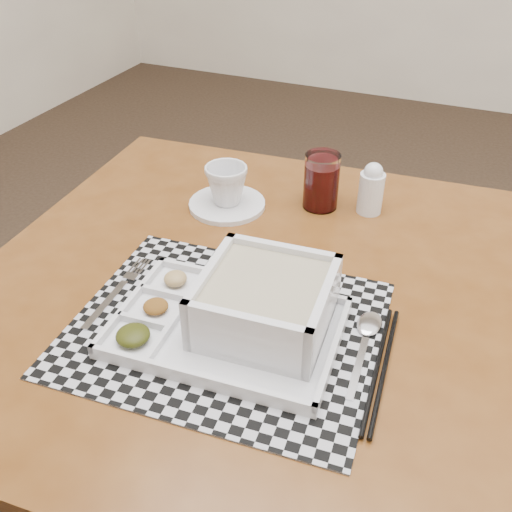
{
  "coord_description": "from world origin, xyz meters",
  "views": [
    {
      "loc": [
        -0.09,
        -1.03,
        1.25
      ],
      "look_at": [
        -0.37,
        -0.39,
        0.75
      ],
      "focal_mm": 40.0,
      "sensor_mm": 36.0,
      "label": 1
    }
  ],
  "objects_px": {
    "cup": "(226,185)",
    "juice_glass": "(321,183)",
    "creamer_bottle": "(371,189)",
    "serving_tray": "(253,310)",
    "dining_table": "(254,313)"
  },
  "relations": [
    {
      "from": "cup",
      "to": "juice_glass",
      "type": "relative_size",
      "value": 0.75
    },
    {
      "from": "cup",
      "to": "juice_glass",
      "type": "bearing_deg",
      "value": 8.43
    },
    {
      "from": "juice_glass",
      "to": "creamer_bottle",
      "type": "distance_m",
      "value": 0.1
    },
    {
      "from": "serving_tray",
      "to": "creamer_bottle",
      "type": "xyz_separation_m",
      "value": [
        0.07,
        0.4,
        0.01
      ]
    },
    {
      "from": "dining_table",
      "to": "juice_glass",
      "type": "relative_size",
      "value": 8.84
    },
    {
      "from": "serving_tray",
      "to": "juice_glass",
      "type": "bearing_deg",
      "value": 93.16
    },
    {
      "from": "serving_tray",
      "to": "creamer_bottle",
      "type": "height_order",
      "value": "creamer_bottle"
    },
    {
      "from": "serving_tray",
      "to": "cup",
      "type": "distance_m",
      "value": 0.36
    },
    {
      "from": "dining_table",
      "to": "juice_glass",
      "type": "bearing_deg",
      "value": 84.83
    },
    {
      "from": "cup",
      "to": "creamer_bottle",
      "type": "xyz_separation_m",
      "value": [
        0.26,
        0.09,
        0.0
      ]
    },
    {
      "from": "serving_tray",
      "to": "cup",
      "type": "bearing_deg",
      "value": 121.47
    },
    {
      "from": "dining_table",
      "to": "cup",
      "type": "height_order",
      "value": "cup"
    },
    {
      "from": "juice_glass",
      "to": "serving_tray",
      "type": "bearing_deg",
      "value": -86.84
    },
    {
      "from": "cup",
      "to": "creamer_bottle",
      "type": "height_order",
      "value": "creamer_bottle"
    },
    {
      "from": "cup",
      "to": "serving_tray",
      "type": "bearing_deg",
      "value": -73.78
    }
  ]
}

